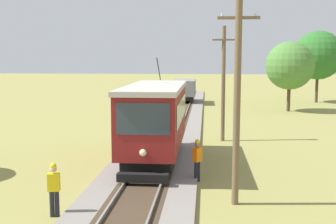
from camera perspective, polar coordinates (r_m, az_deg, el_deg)
name	(u,v)px	position (r m, az deg, el deg)	size (l,w,h in m)	color
red_tram	(155,119)	(20.55, -1.71, -0.94)	(2.60, 8.54, 4.79)	maroon
freight_car	(184,89)	(48.27, 2.19, 3.01)	(2.40, 5.20, 2.31)	slate
utility_pole_near_tram	(237,98)	(14.77, 9.15, 1.83)	(1.40, 0.36, 7.31)	brown
utility_pole_mid	(223,82)	(26.53, 7.35, 3.92)	(1.40, 0.51, 7.03)	brown
track_worker	(54,187)	(14.47, -14.89, -9.60)	(0.42, 0.30, 1.78)	black
second_worker	(197,158)	(17.85, 3.90, -6.16)	(0.42, 0.45, 1.78)	black
tree_left_near	(290,66)	(42.44, 15.85, 5.94)	(4.56, 4.56, 6.64)	#4C3823
tree_right_near	(318,55)	(51.94, 19.29, 7.12)	(5.53, 5.53, 8.14)	#4C3823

